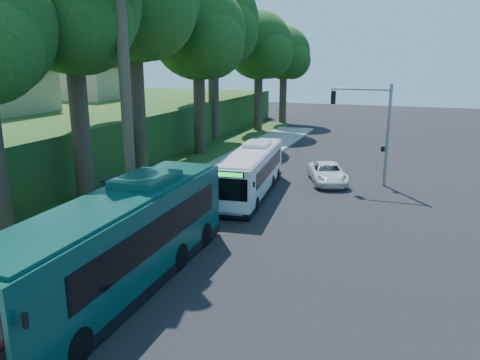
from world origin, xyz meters
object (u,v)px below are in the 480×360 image
at_px(pickup, 328,173).
at_px(bus_shelter, 132,192).
at_px(white_bus, 252,171).
at_px(teal_bus, 120,241).

bearing_deg(pickup, bus_shelter, -142.64).
height_order(bus_shelter, white_bus, white_bus).
distance_m(white_bus, teal_bus, 14.02).
relative_size(bus_shelter, white_bus, 0.30).
xyz_separation_m(white_bus, pickup, (4.19, 4.60, -0.84)).
bearing_deg(white_bus, bus_shelter, -123.22).
bearing_deg(teal_bus, white_bus, 86.76).
relative_size(teal_bus, pickup, 2.65).
height_order(white_bus, pickup, white_bus).
distance_m(teal_bus, pickup, 19.23).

